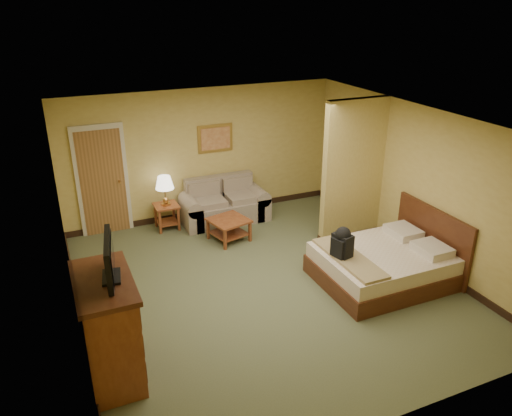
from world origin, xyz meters
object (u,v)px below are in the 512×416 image
coffee_table (229,225)px  bed (386,263)px  dresser (109,328)px  loveseat (224,207)px

coffee_table → bed: 2.92m
bed → dresser: bearing=-173.8°
dresser → loveseat: bearing=53.0°
dresser → bed: size_ratio=0.66×
coffee_table → dresser: bearing=-132.2°
coffee_table → loveseat: bearing=75.3°
coffee_table → dresser: size_ratio=0.61×
bed → loveseat: bearing=115.8°
loveseat → bed: bed is taller
coffee_table → bed: (1.77, -2.31, -0.01)m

